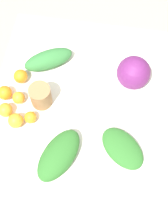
% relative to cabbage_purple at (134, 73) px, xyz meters
% --- Properties ---
extents(ground_plane, '(8.00, 8.00, 0.00)m').
position_rel_cabbage_purple_xyz_m(ground_plane, '(-0.25, 0.24, -0.84)').
color(ground_plane, '#C6B289').
extents(dining_table, '(1.26, 1.06, 0.74)m').
position_rel_cabbage_purple_xyz_m(dining_table, '(-0.25, 0.24, -0.19)').
color(dining_table, silver).
rests_on(dining_table, ground_plane).
extents(cabbage_purple, '(0.19, 0.19, 0.19)m').
position_rel_cabbage_purple_xyz_m(cabbage_purple, '(0.00, 0.00, 0.00)').
color(cabbage_purple, '#6B2366').
rests_on(cabbage_purple, dining_table).
extents(paper_bag, '(0.12, 0.12, 0.14)m').
position_rel_cabbage_purple_xyz_m(paper_bag, '(-0.21, 0.49, -0.03)').
color(paper_bag, '#997047').
rests_on(paper_bag, dining_table).
extents(greens_bunch_chard, '(0.25, 0.31, 0.10)m').
position_rel_cabbage_purple_xyz_m(greens_bunch_chard, '(0.04, 0.50, -0.04)').
color(greens_bunch_chard, '#337538').
rests_on(greens_bunch_chard, dining_table).
extents(greens_bunch_dandelion, '(0.35, 0.27, 0.09)m').
position_rel_cabbage_purple_xyz_m(greens_bunch_dandelion, '(-0.52, 0.33, -0.05)').
color(greens_bunch_dandelion, '#2D6B28').
rests_on(greens_bunch_dandelion, dining_table).
extents(greens_bunch_scallion, '(0.30, 0.31, 0.06)m').
position_rel_cabbage_purple_xyz_m(greens_bunch_scallion, '(-0.42, 0.01, -0.06)').
color(greens_bunch_scallion, '#2D6B28').
rests_on(greens_bunch_scallion, dining_table).
extents(orange_0, '(0.08, 0.08, 0.08)m').
position_rel_cabbage_purple_xyz_m(orange_0, '(-0.21, 0.70, -0.05)').
color(orange_0, orange).
rests_on(orange_0, dining_table).
extents(orange_1, '(0.08, 0.08, 0.08)m').
position_rel_cabbage_purple_xyz_m(orange_1, '(-0.36, 0.59, -0.05)').
color(orange_1, orange).
rests_on(orange_1, dining_table).
extents(orange_2, '(0.07, 0.07, 0.07)m').
position_rel_cabbage_purple_xyz_m(orange_2, '(-0.22, 0.61, -0.06)').
color(orange_2, orange).
rests_on(orange_2, dining_table).
extents(orange_3, '(0.08, 0.08, 0.08)m').
position_rel_cabbage_purple_xyz_m(orange_3, '(-0.09, 0.63, -0.05)').
color(orange_3, orange).
rests_on(orange_3, dining_table).
extents(orange_4, '(0.08, 0.08, 0.08)m').
position_rel_cabbage_purple_xyz_m(orange_4, '(-0.31, 0.67, -0.06)').
color(orange_4, orange).
rests_on(orange_4, dining_table).
extents(orange_5, '(0.07, 0.07, 0.07)m').
position_rel_cabbage_purple_xyz_m(orange_5, '(-0.33, 0.52, -0.06)').
color(orange_5, orange).
rests_on(orange_5, dining_table).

